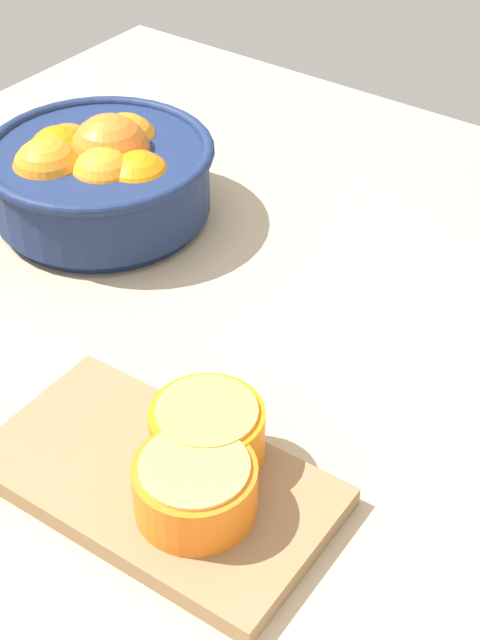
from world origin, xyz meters
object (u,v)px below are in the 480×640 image
Objects in this scene: orange_half_0 at (207,432)px; orange_half_1 at (195,487)px; cutting_board at (157,481)px; fruit_bowl at (100,174)px.

orange_half_0 is 5.26cm from orange_half_1.
orange_half_0 is (1.77, 3.82, 3.08)cm from cutting_board.
orange_half_0 is at bearing 65.10° from cutting_board.
orange_half_1 is at bearing -10.77° from cutting_board.
cutting_board is 2.99× the size of orange_half_1.
fruit_bowl is 41.76cm from orange_half_1.
orange_half_0 reaches higher than cutting_board.
fruit_bowl is 38.18cm from cutting_board.
cutting_board is at bearing -41.69° from fruit_bowl.
orange_half_0 reaches higher than orange_half_1.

